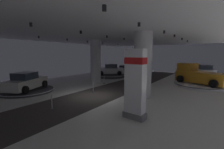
% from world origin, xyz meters
% --- Properties ---
extents(ground, '(24.00, 44.00, 0.06)m').
position_xyz_m(ground, '(0.00, 0.00, -0.02)').
color(ground, silver).
extents(ceiling_with_spotlights, '(24.00, 44.00, 0.39)m').
position_xyz_m(ceiling_with_spotlights, '(-0.00, 0.00, 5.55)').
color(ceiling_with_spotlights, silver).
extents(column_left, '(1.36, 1.36, 5.50)m').
position_xyz_m(column_left, '(-4.40, 5.37, 2.75)').
color(column_left, silver).
rests_on(column_left, ground).
extents(column_right, '(1.53, 1.53, 5.50)m').
position_xyz_m(column_right, '(3.66, 2.08, 2.75)').
color(column_right, silver).
rests_on(column_right, ground).
extents(brand_sign_pylon, '(1.30, 0.71, 3.96)m').
position_xyz_m(brand_sign_pylon, '(5.14, -2.29, 2.05)').
color(brand_sign_pylon, slate).
rests_on(brand_sign_pylon, ground).
extents(display_platform_far_left, '(5.03, 5.03, 0.38)m').
position_xyz_m(display_platform_far_left, '(-5.46, 10.15, 0.21)').
color(display_platform_far_left, '#333338').
rests_on(display_platform_far_left, ground).
extents(display_car_far_left, '(4.41, 4.02, 1.71)m').
position_xyz_m(display_car_far_left, '(-5.44, 10.17, 1.14)').
color(display_car_far_left, silver).
rests_on(display_car_far_left, display_platform_far_left).
extents(display_platform_deep_right, '(6.05, 6.05, 0.34)m').
position_xyz_m(display_platform_deep_right, '(7.19, 17.43, 0.19)').
color(display_platform_deep_right, '#B7B7BC').
rests_on(display_platform_deep_right, ground).
extents(display_car_deep_right, '(3.49, 4.57, 1.71)m').
position_xyz_m(display_car_deep_right, '(7.20, 17.40, 1.10)').
color(display_car_deep_right, silver).
rests_on(display_car_deep_right, display_platform_deep_right).
extents(display_platform_near_left, '(4.99, 4.99, 0.22)m').
position_xyz_m(display_platform_near_left, '(-6.36, -2.66, 0.13)').
color(display_platform_near_left, '#333338').
rests_on(display_platform_near_left, ground).
extents(display_car_near_left, '(3.52, 4.57, 1.71)m').
position_xyz_m(display_car_near_left, '(-6.34, -2.69, 0.99)').
color(display_car_near_left, silver).
rests_on(display_car_near_left, display_platform_near_left).
extents(display_platform_deep_left, '(5.71, 5.71, 0.31)m').
position_xyz_m(display_platform_deep_left, '(-5.96, 17.81, 0.17)').
color(display_platform_deep_left, '#333338').
rests_on(display_platform_deep_left, ground).
extents(display_car_deep_left, '(4.54, 3.66, 1.71)m').
position_xyz_m(display_car_deep_left, '(-5.93, 17.82, 1.08)').
color(display_car_deep_left, black).
rests_on(display_car_deep_left, display_platform_deep_left).
extents(display_platform_far_right, '(5.68, 5.68, 0.26)m').
position_xyz_m(display_platform_far_right, '(7.39, 10.24, 0.15)').
color(display_platform_far_right, silver).
rests_on(display_platform_far_right, ground).
extents(pickup_truck_far_right, '(5.70, 4.16, 2.30)m').
position_xyz_m(pickup_truck_far_right, '(7.09, 10.36, 1.20)').
color(pickup_truck_far_right, '#B77519').
rests_on(pickup_truck_far_right, display_platform_far_right).
extents(visitor_walking_near, '(0.32, 0.32, 1.59)m').
position_xyz_m(visitor_walking_near, '(0.87, 4.88, 0.91)').
color(visitor_walking_near, black).
rests_on(visitor_walking_near, ground).
extents(stanchion_a, '(0.28, 0.28, 1.01)m').
position_xyz_m(stanchion_a, '(-2.72, 5.02, 0.37)').
color(stanchion_a, '#333338').
rests_on(stanchion_a, ground).
extents(stanchion_b, '(0.28, 0.28, 1.01)m').
position_xyz_m(stanchion_b, '(-0.95, 0.98, 0.37)').
color(stanchion_b, '#333338').
rests_on(stanchion_b, ground).
extents(stanchion_c, '(0.28, 0.28, 1.01)m').
position_xyz_m(stanchion_c, '(-0.03, -4.15, 0.37)').
color(stanchion_c, '#333338').
rests_on(stanchion_c, ground).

